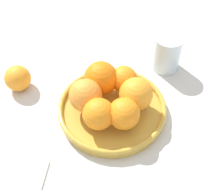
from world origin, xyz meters
The scene contains 6 objects.
ground_plane centered at (0.00, 0.00, 0.00)m, with size 4.00×4.00×0.00m, color beige.
fruit_bowl centered at (0.00, 0.00, 0.02)m, with size 0.26×0.26×0.03m.
orange_pile centered at (0.00, 0.00, 0.07)m, with size 0.19×0.19×0.08m.
stray_orange centered at (-0.10, 0.24, 0.03)m, with size 0.07×0.07×0.07m, color orange.
drinking_glass centered at (0.22, 0.00, 0.05)m, with size 0.08×0.08×0.10m, color silver.
napkin_folded centered at (-0.29, 0.03, 0.00)m, with size 0.14×0.14×0.01m, color silver.
Camera 1 is at (-0.35, -0.32, 0.61)m, focal length 50.00 mm.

